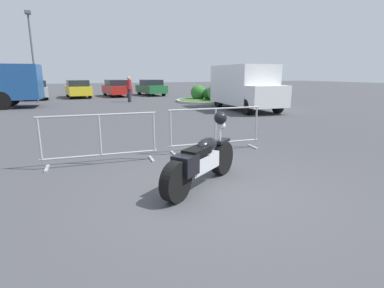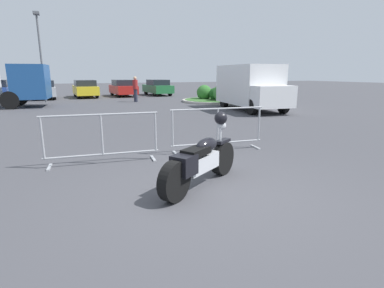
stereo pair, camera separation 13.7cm
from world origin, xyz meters
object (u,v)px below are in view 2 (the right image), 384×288
parked_car_green (158,87)px  crowd_barrier_near (102,138)px  motorcycle (201,160)px  parked_car_silver (43,90)px  parked_car_red (123,88)px  street_lamp (40,44)px  parked_car_yellow (85,89)px  pedestrian (135,88)px  delivery_van (250,86)px  crowd_barrier_far (218,129)px

parked_car_green → crowd_barrier_near: bearing=157.7°
crowd_barrier_near → motorcycle: bearing=-55.8°
parked_car_silver → motorcycle: bearing=-173.3°
parked_car_red → street_lamp: (-5.83, -3.43, 3.02)m
motorcycle → parked_car_silver: size_ratio=0.45×
parked_car_red → street_lamp: 7.41m
parked_car_yellow → pedestrian: size_ratio=2.43×
crowd_barrier_near → parked_car_yellow: bearing=87.1°
parked_car_yellow → parked_car_red: (3.04, 0.10, -0.00)m
crowd_barrier_near → street_lamp: size_ratio=0.42×
parked_car_yellow → street_lamp: (-2.79, -3.33, 3.02)m
delivery_van → parked_car_red: 13.28m
parked_car_red → crowd_barrier_far: bearing=173.8°
parked_car_silver → parked_car_green: bearing=-89.9°
motorcycle → crowd_barrier_near: bearing=90.9°
parked_car_red → delivery_van: bearing=-163.3°
motorcycle → pedestrian: size_ratio=1.11×
parked_car_silver → street_lamp: 4.25m
delivery_van → motorcycle: bearing=-31.7°
parked_car_yellow → delivery_van: bearing=-151.8°
crowd_barrier_near → crowd_barrier_far: bearing=0.0°
pedestrian → delivery_van: bearing=-95.6°
motorcycle → parked_car_green: 22.33m
delivery_van → parked_car_silver: bearing=-133.3°
crowd_barrier_far → crowd_barrier_near: bearing=180.0°
parked_car_yellow → parked_car_green: parked_car_yellow is taller
crowd_barrier_near → parked_car_red: size_ratio=0.58×
crowd_barrier_far → street_lamp: size_ratio=0.42×
parked_car_silver → street_lamp: size_ratio=0.73×
delivery_van → parked_car_silver: (-10.42, 12.09, -0.54)m
pedestrian → street_lamp: bearing=119.0°
parked_car_yellow → parked_car_silver: bearing=94.1°
motorcycle → street_lamp: (-3.16, 18.19, 3.25)m
parked_car_yellow → street_lamp: 5.29m
crowd_barrier_far → parked_car_silver: (-4.78, 19.16, 0.14)m
crowd_barrier_far → street_lamp: street_lamp is taller
parked_car_red → parked_car_green: parked_car_red is taller
motorcycle → pedestrian: (2.46, 15.94, 0.46)m
delivery_van → street_lamp: street_lamp is taller
crowd_barrier_near → parked_car_red: bearing=78.4°
parked_car_red → crowd_barrier_near: bearing=165.9°
delivery_van → parked_car_silver: delivery_van is taller
parked_car_yellow → pedestrian: (2.83, -5.59, 0.23)m
delivery_van → pedestrian: delivery_van is taller
street_lamp → parked_car_green: bearing=21.0°
motorcycle → crowd_barrier_near: motorcycle is taller
crowd_barrier_near → parked_car_silver: bearing=96.1°
motorcycle → parked_car_red: size_ratio=0.46×
motorcycle → parked_car_red: (2.66, 21.62, 0.23)m
crowd_barrier_far → parked_car_red: size_ratio=0.58×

